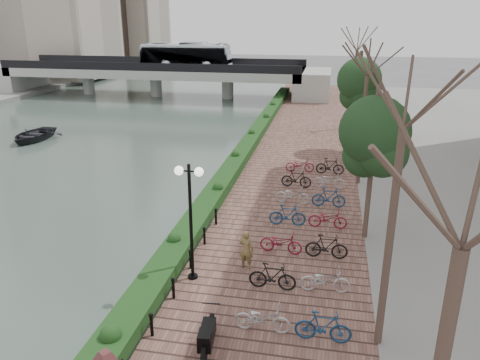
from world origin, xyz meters
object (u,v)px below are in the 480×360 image
(lamppost, at_px, (190,197))
(pedestrian, at_px, (246,249))
(boat, at_px, (33,135))
(motorcycle, at_px, (208,334))

(lamppost, height_order, pedestrian, lamppost)
(lamppost, xyz_separation_m, pedestrian, (1.78, 1.08, -2.41))
(pedestrian, height_order, boat, pedestrian)
(motorcycle, height_order, boat, motorcycle)
(lamppost, distance_m, motorcycle, 4.76)
(boat, bearing_deg, lamppost, -43.05)
(pedestrian, bearing_deg, lamppost, 39.76)
(lamppost, bearing_deg, boat, 135.68)
(lamppost, relative_size, motorcycle, 2.50)
(lamppost, height_order, boat, lamppost)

